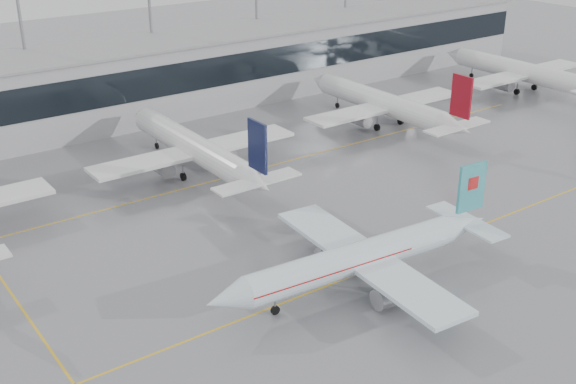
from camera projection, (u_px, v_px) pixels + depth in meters
ground at (356, 274)px, 74.44m from camera, size 320.00×320.00×0.00m
taxi_line_main at (356, 274)px, 74.44m from camera, size 120.00×0.25×0.01m
taxi_line_north at (210, 182)px, 96.68m from camera, size 120.00×0.25×0.01m
taxi_line_cross at (18, 303)px, 69.53m from camera, size 0.25×60.00×0.01m
terminal at (110, 86)px, 117.96m from camera, size 180.00×15.00×12.00m
terminal_glass at (128, 87)px, 111.75m from camera, size 180.00×0.20×5.00m
terminal_roof at (106, 48)px, 115.44m from camera, size 182.00×16.00×0.40m
light_masts at (91, 35)px, 119.42m from camera, size 156.40×1.00×22.60m
air_canada_jet at (364, 257)px, 71.32m from camera, size 33.66×26.22×10.24m
parked_jet_c at (195, 148)px, 97.90m from camera, size 29.64×36.96×11.72m
parked_jet_d at (385, 104)px, 116.61m from camera, size 29.64×36.96×11.72m
parked_jet_e at (523, 72)px, 135.31m from camera, size 29.64×36.96×11.72m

